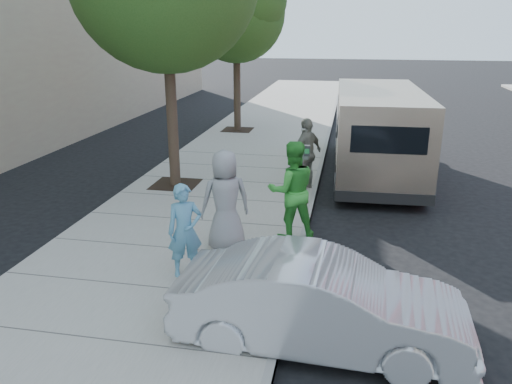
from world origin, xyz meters
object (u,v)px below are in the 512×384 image
(person_officer, at_px, (185,231))
(person_gray_shirt, at_px, (225,200))
(tree_far, at_px, (237,8))
(person_striped_polo, at_px, (307,154))
(van, at_px, (377,131))
(parking_meter, at_px, (302,164))
(person_green_shirt, at_px, (292,190))
(sedan, at_px, (320,303))

(person_officer, bearing_deg, person_gray_shirt, 42.34)
(person_gray_shirt, bearing_deg, tree_far, -105.37)
(tree_far, relative_size, person_striped_polo, 3.47)
(person_gray_shirt, bearing_deg, van, -143.09)
(parking_meter, relative_size, person_green_shirt, 0.78)
(person_green_shirt, distance_m, person_gray_shirt, 1.38)
(van, height_order, person_striped_polo, van)
(person_gray_shirt, bearing_deg, parking_meter, -144.48)
(tree_far, distance_m, parking_meter, 10.28)
(person_green_shirt, height_order, person_striped_polo, person_green_shirt)
(person_officer, bearing_deg, tree_far, 69.95)
(person_striped_polo, bearing_deg, person_officer, 16.21)
(tree_far, distance_m, van, 8.22)
(tree_far, xyz_separation_m, person_striped_polo, (3.45, -7.27, -3.80))
(person_green_shirt, bearing_deg, parking_meter, -111.55)
(person_officer, bearing_deg, van, 36.24)
(parking_meter, height_order, sedan, parking_meter)
(van, relative_size, person_striped_polo, 3.67)
(parking_meter, height_order, person_green_shirt, person_green_shirt)
(parking_meter, bearing_deg, sedan, -85.04)
(person_striped_polo, bearing_deg, sedan, 39.93)
(van, xyz_separation_m, person_officer, (-3.42, -7.28, -0.37))
(van, bearing_deg, tree_far, 133.68)
(person_officer, height_order, person_striped_polo, person_striped_polo)
(van, height_order, person_green_shirt, van)
(tree_far, height_order, van, tree_far)
(person_green_shirt, relative_size, person_striped_polo, 1.06)
(sedan, xyz_separation_m, person_gray_shirt, (-1.97, 2.58, 0.46))
(person_green_shirt, bearing_deg, tree_far, -91.58)
(person_gray_shirt, relative_size, person_striped_polo, 1.03)
(person_green_shirt, distance_m, person_striped_polo, 3.28)
(tree_far, height_order, parking_meter, tree_far)
(person_officer, relative_size, person_gray_shirt, 0.84)
(sedan, distance_m, person_officer, 2.77)
(parking_meter, bearing_deg, person_green_shirt, -95.57)
(sedan, bearing_deg, person_green_shirt, 16.05)
(person_officer, distance_m, person_striped_polo, 5.44)
(person_officer, xyz_separation_m, person_green_shirt, (1.57, 1.93, 0.18))
(sedan, relative_size, person_gray_shirt, 2.07)
(parking_meter, relative_size, van, 0.23)
(sedan, height_order, person_green_shirt, person_green_shirt)
(person_gray_shirt, bearing_deg, person_green_shirt, -174.15)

